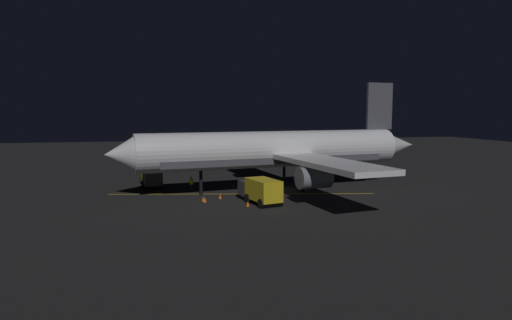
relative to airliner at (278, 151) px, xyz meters
name	(u,v)px	position (x,y,z in m)	size (l,w,h in m)	color
ground_plane	(273,191)	(-0.09, 0.61, -4.60)	(180.00, 180.00, 0.20)	black
apron_guide_stripe	(242,194)	(-1.83, 4.61, -4.50)	(0.24, 29.04, 0.01)	gold
airliner	(278,151)	(0.00, 0.00, 0.00)	(35.77, 38.19, 12.50)	white
baggage_truck	(151,176)	(5.61, 14.28, -3.25)	(6.07, 2.74, 2.45)	gold
catering_truck	(261,191)	(-7.16, 3.77, -3.24)	(6.16, 3.47, 2.46)	gold
ground_crew_worker	(191,184)	(0.74, 9.86, -3.62)	(0.40, 0.40, 1.74)	black
traffic_cone_near_left	(220,197)	(-4.09, 7.32, -4.25)	(0.50, 0.50, 0.55)	#EA590F
traffic_cone_near_right	(203,199)	(-5.17, 9.18, -4.25)	(0.50, 0.50, 0.55)	#EA590F
traffic_cone_under_wing	(248,204)	(-8.43, 5.32, -4.25)	(0.50, 0.50, 0.55)	#EA590F
traffic_cone_far	(205,200)	(-5.60, 9.06, -4.25)	(0.50, 0.50, 0.55)	#EA590F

